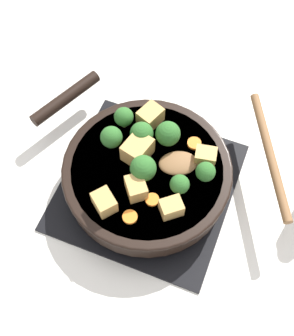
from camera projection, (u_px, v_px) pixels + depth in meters
ground_plane at (147, 187)px, 0.88m from camera, size 2.40×2.40×0.00m
front_burner_grate at (147, 184)px, 0.87m from camera, size 0.31×0.31×0.03m
skillet_pan at (146, 173)px, 0.83m from camera, size 0.40×0.32×0.05m
wooden_spoon at (233, 158)px, 0.82m from camera, size 0.25×0.24×0.02m
tofu_cube_center_large at (150, 116)px, 0.85m from camera, size 0.05×0.05×0.03m
tofu_cube_near_handle at (137, 188)px, 0.78m from camera, size 0.05×0.05×0.03m
tofu_cube_east_chunk at (104, 202)px, 0.77m from camera, size 0.05×0.05×0.03m
tofu_cube_west_chunk at (137, 150)px, 0.81m from camera, size 0.05×0.06×0.04m
tofu_cube_back_piece at (171, 208)px, 0.76m from camera, size 0.05×0.05×0.03m
tofu_cube_front_piece at (205, 156)px, 0.81m from camera, size 0.04×0.04×0.03m
broccoli_floret_near_spoon at (124, 117)px, 0.84m from camera, size 0.04×0.04×0.04m
broccoli_floret_center_top at (111, 137)px, 0.81m from camera, size 0.04×0.04×0.05m
broccoli_floret_east_rim at (168, 134)px, 0.82m from camera, size 0.04×0.04×0.05m
broccoli_floret_west_rim at (143, 168)px, 0.78m from camera, size 0.05×0.05×0.05m
broccoli_floret_north_edge at (205, 172)px, 0.78m from camera, size 0.03×0.03×0.04m
broccoli_floret_south_cluster at (142, 134)px, 0.82m from camera, size 0.04×0.04×0.05m
broccoli_floret_mid_floret at (180, 184)px, 0.77m from camera, size 0.03×0.03×0.04m
carrot_slice_orange_thin at (152, 200)px, 0.78m from camera, size 0.02×0.02×0.01m
carrot_slice_near_center at (130, 217)px, 0.77m from camera, size 0.03×0.03×0.01m
carrot_slice_edge_slice at (194, 143)px, 0.84m from camera, size 0.03×0.03×0.01m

